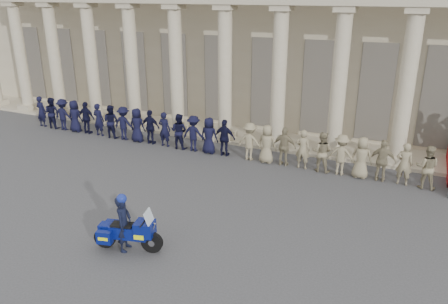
# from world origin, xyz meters

# --- Properties ---
(ground) EXTENTS (90.00, 90.00, 0.00)m
(ground) POSITION_xyz_m (0.00, 0.00, 0.00)
(ground) COLOR #39393B
(ground) RESTS_ON ground
(building) EXTENTS (40.00, 12.50, 9.00)m
(building) POSITION_xyz_m (-0.00, 14.74, 4.52)
(building) COLOR tan
(building) RESTS_ON ground
(officer_rank) EXTENTS (19.52, 0.62, 1.64)m
(officer_rank) POSITION_xyz_m (-1.83, 6.09, 0.82)
(officer_rank) COLOR black
(officer_rank) RESTS_ON ground
(motorcycle) EXTENTS (1.97, 1.02, 1.28)m
(motorcycle) POSITION_xyz_m (0.25, -1.83, 0.55)
(motorcycle) COLOR black
(motorcycle) RESTS_ON ground
(rider) EXTENTS (0.52, 0.67, 1.71)m
(rider) POSITION_xyz_m (0.15, -1.86, 0.85)
(rider) COLOR black
(rider) RESTS_ON ground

